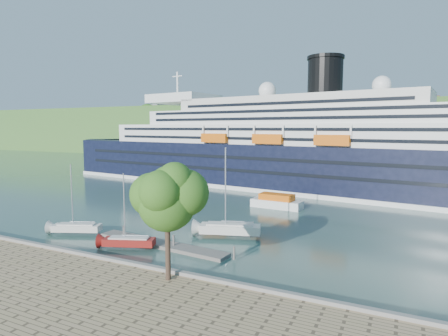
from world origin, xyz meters
The scene contains 10 objects.
ground centered at (0.00, 0.00, 0.00)m, with size 400.00×400.00×0.00m, color #294A45.
far_hillside centered at (0.00, 145.00, 12.00)m, with size 400.00×50.00×24.00m, color #366026.
quay_coping centered at (0.00, -0.20, 1.15)m, with size 220.00×0.50×0.30m, color slate.
cruise_ship centered at (0.54, 55.01, 14.09)m, with size 125.50×18.27×28.18m, color black, non-canonical shape.
promenade_tree centered at (11.81, -1.50, 6.30)m, with size 6.41×6.41×10.61m, color #315B18, non-canonical shape.
floating_pontoon centered at (4.19, 8.09, 0.20)m, with size 17.57×2.15×0.39m, color #68635C, non-canonical shape.
sailboat_white_near centered at (-8.03, 7.23, 4.28)m, with size 6.63×1.84×8.56m, color silver, non-canonical shape.
sailboat_red centered at (1.71, 5.62, 4.07)m, with size 6.31×1.75×8.15m, color maroon, non-canonical shape.
sailboat_white_far centered at (10.04, 14.54, 5.32)m, with size 8.24×2.29×10.64m, color silver, non-canonical shape.
tender_launch centered at (9.91, 33.61, 1.20)m, with size 8.67×2.97×2.40m, color #DB5D0C, non-canonical shape.
Camera 1 is at (28.96, -26.38, 13.54)m, focal length 30.00 mm.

